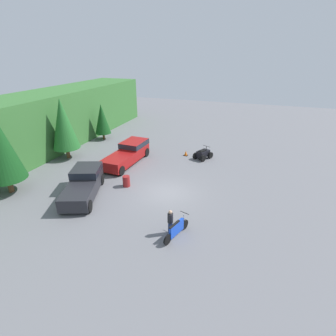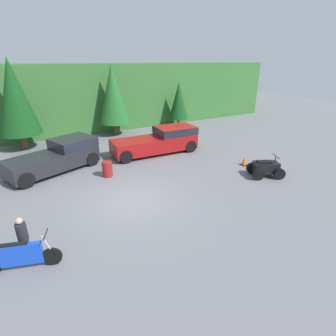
# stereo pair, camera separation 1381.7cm
# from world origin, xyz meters

# --- Properties ---
(ground_plane) EXTENTS (80.00, 80.00, 0.00)m
(ground_plane) POSITION_xyz_m (0.00, 0.00, 0.00)
(ground_plane) COLOR slate
(hillside_backdrop) EXTENTS (44.00, 6.00, 5.89)m
(hillside_backdrop) POSITION_xyz_m (0.00, 16.00, 2.95)
(hillside_backdrop) COLOR #387033
(hillside_backdrop) RESTS_ON ground_plane
(tree_mid_left) EXTENTS (2.62, 2.62, 5.95)m
(tree_mid_left) POSITION_xyz_m (3.39, 11.84, 3.50)
(tree_mid_left) COLOR brown
(tree_mid_left) RESTS_ON ground_plane
(tree_mid_right) EXTENTS (1.87, 1.87, 4.25)m
(tree_mid_right) POSITION_xyz_m (9.90, 11.77, 2.50)
(tree_mid_right) COLOR brown
(tree_mid_right) RESTS_ON ground_plane
(pickup_truck_red) EXTENTS (6.09, 2.40, 1.77)m
(pickup_truck_red) POSITION_xyz_m (4.59, 5.59, 0.95)
(pickup_truck_red) COLOR maroon
(pickup_truck_red) RESTS_ON ground_plane
(pickup_truck_second) EXTENTS (5.57, 3.73, 1.77)m
(pickup_truck_second) POSITION_xyz_m (-2.21, 5.84, 0.95)
(pickup_truck_second) COLOR #232328
(pickup_truck_second) RESTS_ON ground_plane
(dirt_bike) EXTENTS (2.29, 0.95, 1.21)m
(dirt_bike) POSITION_xyz_m (-4.69, -2.23, 0.50)
(dirt_bike) COLOR black
(dirt_bike) RESTS_ON ground_plane
(quad_atv) EXTENTS (2.16, 1.85, 1.21)m
(quad_atv) POSITION_xyz_m (7.72, -1.06, 0.47)
(quad_atv) COLOR black
(quad_atv) RESTS_ON ground_plane
(rider_person) EXTENTS (0.46, 0.46, 1.61)m
(rider_person) POSITION_xyz_m (-4.56, -1.80, 0.87)
(rider_person) COLOR navy
(rider_person) RESTS_ON ground_plane
(traffic_cone) EXTENTS (0.42, 0.42, 0.55)m
(traffic_cone) POSITION_xyz_m (7.94, 0.78, 0.25)
(traffic_cone) COLOR black
(traffic_cone) RESTS_ON ground_plane
(steel_barrel) EXTENTS (0.58, 0.58, 0.88)m
(steel_barrel) POSITION_xyz_m (-0.10, 3.44, 0.44)
(steel_barrel) COLOR maroon
(steel_barrel) RESTS_ON ground_plane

